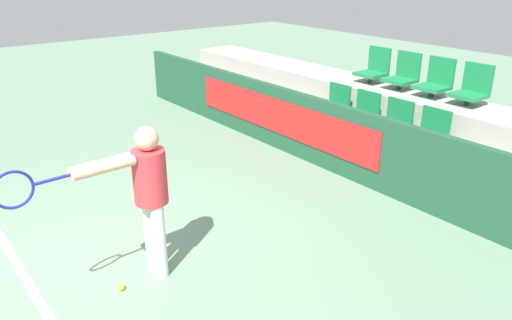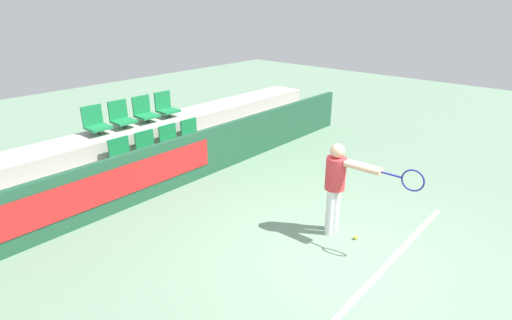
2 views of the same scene
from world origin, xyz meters
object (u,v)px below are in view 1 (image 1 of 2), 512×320
at_px(stadium_chair_4, 374,68).
at_px(tennis_ball, 121,287).
at_px(stadium_chair_3, 430,134).
at_px(tennis_player, 144,189).
at_px(stadium_chair_7, 472,88).
at_px(stadium_chair_5, 403,74).
at_px(stadium_chair_6, 436,81).
at_px(stadium_chair_1, 363,114).
at_px(stadium_chair_2, 394,124).
at_px(stadium_chair_0, 334,106).

xyz_separation_m(stadium_chair_4, tennis_ball, (1.43, -5.27, -1.19)).
distance_m(stadium_chair_3, tennis_ball, 4.43).
bearing_deg(stadium_chair_3, tennis_player, -95.47).
bearing_deg(tennis_player, stadium_chair_7, 83.57).
height_order(stadium_chair_5, tennis_player, stadium_chair_5).
bearing_deg(tennis_player, stadium_chair_6, 90.38).
xyz_separation_m(stadium_chair_3, stadium_chair_5, (-1.17, 0.92, 0.49)).
distance_m(stadium_chair_1, stadium_chair_5, 1.04).
height_order(stadium_chair_5, tennis_ball, stadium_chair_5).
height_order(stadium_chair_1, stadium_chair_5, stadium_chair_5).
xyz_separation_m(stadium_chair_2, stadium_chair_4, (-1.17, 0.92, 0.49)).
bearing_deg(stadium_chair_6, stadium_chair_3, -57.37).
bearing_deg(stadium_chair_2, stadium_chair_4, 142.01).
bearing_deg(tennis_ball, stadium_chair_0, 108.16).
distance_m(stadium_chair_4, stadium_chair_5, 0.59).
xyz_separation_m(stadium_chair_4, tennis_player, (1.38, -4.92, -0.27)).
height_order(stadium_chair_1, stadium_chair_7, stadium_chair_7).
xyz_separation_m(stadium_chair_1, tennis_player, (0.79, -4.01, 0.22)).
bearing_deg(stadium_chair_3, stadium_chair_4, 152.50).
distance_m(stadium_chair_1, stadium_chair_4, 1.19).
distance_m(stadium_chair_6, tennis_player, 4.93).
bearing_deg(stadium_chair_3, stadium_chair_6, 122.63).
bearing_deg(stadium_chair_1, stadium_chair_2, 0.00).
height_order(stadium_chair_3, tennis_player, tennis_player).
bearing_deg(stadium_chair_2, stadium_chair_3, 0.00).
distance_m(stadium_chair_4, stadium_chair_7, 1.76).
bearing_deg(stadium_chair_1, tennis_ball, -79.06).
relative_size(stadium_chair_0, stadium_chair_1, 1.00).
bearing_deg(stadium_chair_6, stadium_chair_0, -142.01).
distance_m(stadium_chair_1, stadium_chair_7, 1.57).
bearing_deg(stadium_chair_1, stadium_chair_4, 122.63).
distance_m(stadium_chair_3, stadium_chair_6, 1.19).
bearing_deg(stadium_chair_0, stadium_chair_4, 90.00).
height_order(stadium_chair_4, stadium_chair_7, same).
xyz_separation_m(stadium_chair_3, stadium_chair_4, (-1.76, 0.92, 0.49)).
bearing_deg(stadium_chair_7, stadium_chair_4, 180.00).
bearing_deg(stadium_chair_1, tennis_player, -78.85).
xyz_separation_m(stadium_chair_0, stadium_chair_7, (1.76, 0.92, 0.49)).
distance_m(stadium_chair_2, tennis_player, 4.02).
relative_size(stadium_chair_1, stadium_chair_7, 1.00).
relative_size(stadium_chair_2, stadium_chair_5, 1.00).
distance_m(stadium_chair_3, stadium_chair_4, 2.04).
relative_size(stadium_chair_1, tennis_player, 0.38).
bearing_deg(stadium_chair_4, stadium_chair_1, -57.37).
height_order(stadium_chair_3, stadium_chair_7, stadium_chair_7).
distance_m(stadium_chair_2, tennis_ball, 4.42).
relative_size(stadium_chair_0, stadium_chair_3, 1.00).
xyz_separation_m(stadium_chair_2, stadium_chair_6, (0.00, 0.92, 0.49)).
relative_size(stadium_chair_2, tennis_player, 0.38).
xyz_separation_m(stadium_chair_0, stadium_chair_6, (1.17, 0.92, 0.49)).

